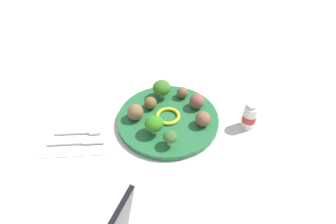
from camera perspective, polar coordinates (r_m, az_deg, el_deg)
ground_plane at (r=0.83m, az=0.00°, el=-1.82°), size 4.00×4.00×0.00m
plate at (r=0.82m, az=0.00°, el=-1.43°), size 0.28×0.28×0.02m
broccoli_floret_front_right at (r=0.73m, az=0.43°, el=-4.91°), size 0.04×0.04×0.04m
broccoli_floret_back_left at (r=0.75m, az=-2.73°, el=-2.30°), size 0.05×0.05×0.05m
broccoli_floret_back_right at (r=0.86m, az=-1.21°, el=4.66°), size 0.05×0.05×0.05m
meatball_back_right at (r=0.83m, az=-3.42°, el=1.76°), size 0.04×0.04×0.04m
meatball_front_right at (r=0.80m, az=-6.33°, el=-0.02°), size 0.04×0.04×0.04m
meatball_far_rim at (r=0.87m, az=2.82°, el=3.76°), size 0.03×0.03×0.03m
meatball_front_left at (r=0.79m, az=6.76°, el=-1.34°), size 0.04×0.04×0.04m
meatball_center at (r=0.83m, az=5.60°, el=2.08°), size 0.04×0.04×0.04m
pepper_ring_far_rim at (r=0.81m, az=0.25°, el=-0.88°), size 0.10×0.10×0.01m
napkin at (r=0.81m, az=-17.10°, el=-4.87°), size 0.18×0.13×0.01m
fork at (r=0.82m, az=-16.47°, el=-3.69°), size 0.12×0.02×0.01m
knife at (r=0.80m, az=-16.86°, el=-5.57°), size 0.15×0.02×0.01m
yogurt_bottle at (r=0.82m, az=15.49°, el=-0.84°), size 0.04×0.04×0.08m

